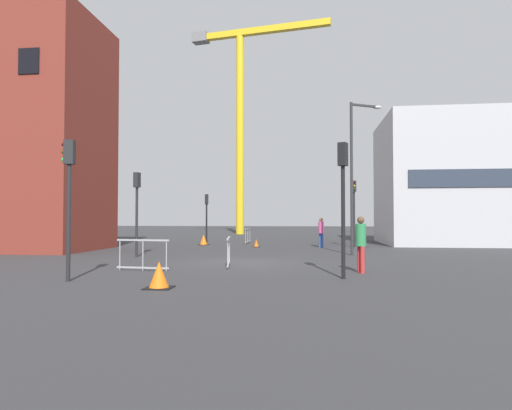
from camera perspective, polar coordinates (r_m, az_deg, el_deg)
The scene contains 18 objects.
ground at distance 18.20m, azimuth -2.13°, elevation -7.39°, with size 160.00×160.00×0.00m, color #333335.
brick_building at distance 29.34m, azimuth -28.23°, elevation 7.86°, with size 9.50×6.32×13.14m.
office_block at distance 34.60m, azimuth 24.84°, elevation 2.76°, with size 11.04×8.69×8.78m.
construction_crane at distance 51.87m, azimuth -1.73°, elevation 13.36°, with size 15.91×3.71×23.31m.
streetlamp_tall at distance 22.60m, azimuth 12.50°, elevation 4.95°, with size 1.64×0.88×7.50m.
traffic_light_corner at distance 13.72m, azimuth 11.02°, elevation 2.21°, with size 0.34×0.39×4.09m.
traffic_light_island at distance 21.68m, azimuth -14.91°, elevation 0.61°, with size 0.29×0.39×3.95m.
traffic_light_crosswalk at distance 14.02m, azimuth -22.71°, elevation 2.19°, with size 0.39×0.28×4.07m.
traffic_light_verge at distance 28.51m, azimuth 12.37°, elevation 0.30°, with size 0.27×0.38×4.14m.
traffic_light_near at distance 32.07m, azimuth -6.30°, elevation -0.64°, with size 0.28×0.39×3.50m.
pedestrian_walking at distance 27.85m, azimuth 8.29°, elevation -3.17°, with size 0.34×0.34×1.83m.
pedestrian_waiting at distance 15.28m, azimuth 13.19°, elevation -4.33°, with size 0.34×0.34×1.87m.
safety_barrier_mid_span at distance 32.09m, azimuth -1.05°, elevation -3.89°, with size 0.07×2.52×1.08m.
safety_barrier_right_run at distance 17.03m, azimuth -3.51°, elevation -5.88°, with size 0.39×2.20×1.08m.
safety_barrier_left_run at distance 16.07m, azimuth -14.20°, elevation -6.10°, with size 1.93×0.23×1.08m.
traffic_cone_striped at distance 30.41m, azimuth -6.68°, elevation -4.46°, with size 0.69×0.69×0.69m.
traffic_cone_on_verge at distance 11.98m, azimuth -12.24°, elevation -8.79°, with size 0.69×0.69×0.70m.
traffic_cone_by_barrier at distance 28.14m, azimuth 0.04°, elevation -4.94°, with size 0.45×0.45×0.45m.
Camera 1 is at (2.81, -17.89, 1.82)m, focal length 31.45 mm.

